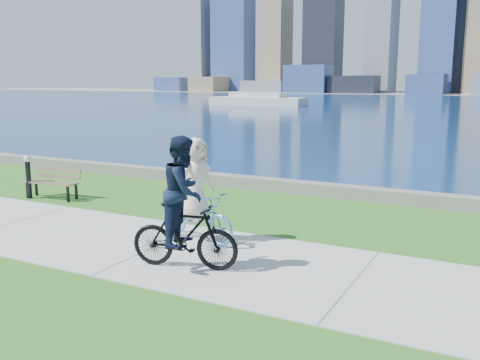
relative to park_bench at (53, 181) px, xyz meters
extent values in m
plane|color=#245F19|center=(5.23, -2.41, -0.50)|extent=(320.00, 320.00, 0.00)
cube|color=#A4A5A0|center=(5.23, -2.41, -0.49)|extent=(80.00, 3.50, 0.02)
cube|color=#65635E|center=(5.23, 3.79, -0.32)|extent=(90.00, 0.50, 0.35)
cube|color=navy|center=(5.23, 69.59, -0.49)|extent=(320.00, 131.00, 0.01)
cube|color=navy|center=(-78.11, 119.13, 1.48)|extent=(8.85, 6.76, 3.95)
cube|color=#7F6B4E|center=(-65.94, 119.16, 1.55)|extent=(8.00, 9.71, 4.10)
cube|color=slate|center=(-48.70, 119.47, 1.04)|extent=(11.70, 7.75, 3.08)
cube|color=navy|center=(-35.92, 116.72, 2.94)|extent=(10.56, 7.48, 6.87)
cube|color=black|center=(-24.65, 117.54, 1.64)|extent=(11.26, 6.82, 4.27)
cube|color=navy|center=(-7.72, 117.00, 1.76)|extent=(7.96, 9.12, 4.53)
cube|color=slate|center=(-75.65, 127.63, 14.31)|extent=(9.93, 9.87, 29.61)
cube|color=navy|center=(-62.72, 127.08, 16.00)|extent=(10.60, 7.49, 33.00)
cube|color=#7F6B4E|center=(-49.54, 127.32, 23.41)|extent=(6.53, 8.62, 47.82)
cube|color=black|center=(-35.40, 125.44, 12.45)|extent=(8.56, 7.94, 25.89)
cube|color=slate|center=(-20.88, 128.14, 19.33)|extent=(6.07, 10.51, 39.66)
cube|color=silver|center=(-18.71, 52.03, 0.04)|extent=(12.49, 3.57, 1.07)
cube|color=silver|center=(-18.71, 52.03, 0.89)|extent=(7.14, 2.68, 0.62)
cube|color=black|center=(-0.65, -0.34, -0.28)|extent=(0.07, 0.07, 0.44)
cube|color=black|center=(0.72, -0.18, -0.28)|extent=(0.07, 0.07, 0.44)
cube|color=black|center=(-0.69, 0.01, -0.28)|extent=(0.07, 0.07, 0.44)
cube|color=black|center=(0.67, 0.17, -0.28)|extent=(0.07, 0.07, 0.44)
cube|color=brown|center=(0.03, -0.26, -0.04)|extent=(1.57, 0.29, 0.04)
cube|color=brown|center=(0.01, -0.11, -0.04)|extent=(1.57, 0.29, 0.04)
cube|color=brown|center=(-0.01, 0.05, -0.04)|extent=(1.57, 0.29, 0.04)
cube|color=brown|center=(-0.02, 0.17, 0.09)|extent=(1.57, 0.25, 0.11)
cube|color=brown|center=(-0.02, 0.20, 0.26)|extent=(1.57, 0.25, 0.11)
cylinder|color=black|center=(-0.59, -0.33, 0.04)|extent=(0.14, 0.14, 1.07)
sphere|color=silver|center=(-0.59, -0.33, 0.61)|extent=(0.19, 0.19, 0.19)
imported|color=#579DD4|center=(5.72, -1.60, 0.03)|extent=(1.04, 2.03, 1.01)
imported|color=white|center=(5.72, -1.60, 0.80)|extent=(0.69, 0.92, 1.69)
imported|color=black|center=(6.42, -3.09, 0.10)|extent=(0.99, 2.00, 1.16)
imported|color=#101832|center=(6.42, -3.09, 0.90)|extent=(0.90, 1.05, 1.89)
camera|label=1|loc=(11.40, -10.56, 2.76)|focal=40.00mm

